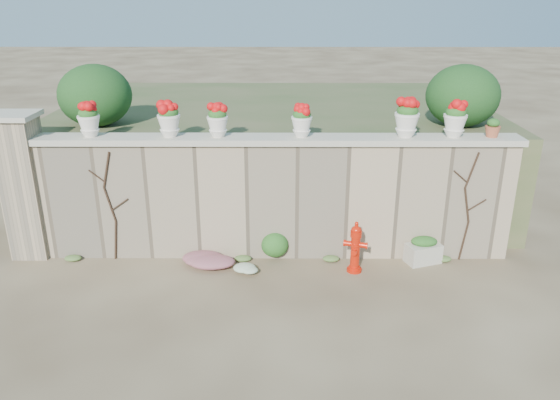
{
  "coord_description": "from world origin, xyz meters",
  "views": [
    {
      "loc": [
        0.16,
        -6.8,
        4.29
      ],
      "look_at": [
        0.13,
        1.4,
        1.15
      ],
      "focal_mm": 35.0,
      "sensor_mm": 36.0,
      "label": 1
    }
  ],
  "objects_px": {
    "terracotta_pot": "(493,129)",
    "urn_pot_0": "(89,120)",
    "fire_hydrant": "(355,247)",
    "planter_box": "(423,250)"
  },
  "relations": [
    {
      "from": "fire_hydrant",
      "to": "planter_box",
      "type": "height_order",
      "value": "fire_hydrant"
    },
    {
      "from": "fire_hydrant",
      "to": "terracotta_pot",
      "type": "bearing_deg",
      "value": 32.75
    },
    {
      "from": "planter_box",
      "to": "urn_pot_0",
      "type": "xyz_separation_m",
      "value": [
        -5.48,
        0.32,
        2.16
      ]
    },
    {
      "from": "fire_hydrant",
      "to": "planter_box",
      "type": "bearing_deg",
      "value": 31.58
    },
    {
      "from": "fire_hydrant",
      "to": "planter_box",
      "type": "xyz_separation_m",
      "value": [
        1.2,
        0.32,
        -0.22
      ]
    },
    {
      "from": "fire_hydrant",
      "to": "urn_pot_0",
      "type": "bearing_deg",
      "value": -172.18
    },
    {
      "from": "planter_box",
      "to": "urn_pot_0",
      "type": "bearing_deg",
      "value": 157.46
    },
    {
      "from": "planter_box",
      "to": "terracotta_pot",
      "type": "distance_m",
      "value": 2.27
    },
    {
      "from": "terracotta_pot",
      "to": "planter_box",
      "type": "bearing_deg",
      "value": -162.25
    },
    {
      "from": "terracotta_pot",
      "to": "urn_pot_0",
      "type": "bearing_deg",
      "value": 180.0
    }
  ]
}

